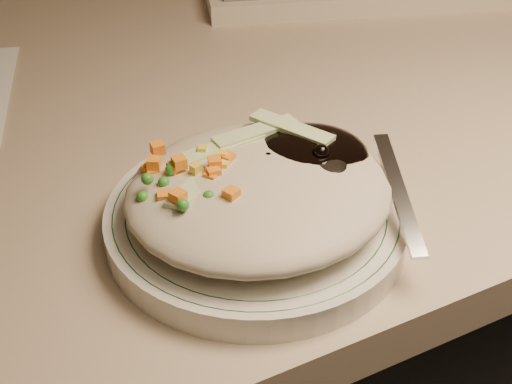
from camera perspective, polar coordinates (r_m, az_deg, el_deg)
name	(u,v)px	position (r m, az deg, el deg)	size (l,w,h in m)	color
desk	(254,227)	(0.85, -0.13, -2.80)	(1.40, 0.70, 0.74)	tan
plate	(256,221)	(0.52, 0.00, -2.30)	(0.22, 0.22, 0.02)	silver
plate_rim	(256,210)	(0.52, 0.00, -1.43)	(0.21, 0.21, 0.00)	#144723
meal	(262,185)	(0.51, 0.48, 0.60)	(0.21, 0.19, 0.05)	#ADA28C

